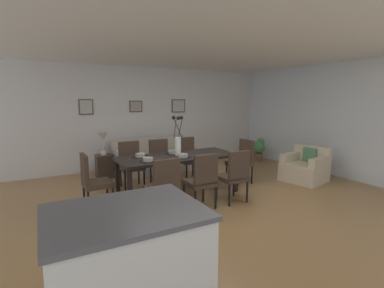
{
  "coord_description": "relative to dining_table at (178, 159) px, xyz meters",
  "views": [
    {
      "loc": [
        -2.42,
        -3.92,
        1.77
      ],
      "look_at": [
        0.1,
        0.69,
        0.94
      ],
      "focal_mm": 26.36,
      "sensor_mm": 36.0,
      "label": 1
    }
  ],
  "objects": [
    {
      "name": "ground_plane",
      "position": [
        0.19,
        -0.7,
        -0.67
      ],
      "size": [
        9.0,
        9.0,
        0.0
      ],
      "primitive_type": "plane",
      "color": "olive"
    },
    {
      "name": "back_wall_panel",
      "position": [
        0.19,
        2.55,
        0.63
      ],
      "size": [
        9.0,
        0.1,
        2.6
      ],
      "primitive_type": "cube",
      "color": "silver",
      "rests_on": "ground"
    },
    {
      "name": "side_window_wall",
      "position": [
        3.84,
        -0.3,
        0.63
      ],
      "size": [
        0.1,
        6.3,
        2.6
      ],
      "primitive_type": "cube",
      "color": "white",
      "rests_on": "ground"
    },
    {
      "name": "ceiling_panel",
      "position": [
        0.19,
        -0.3,
        1.97
      ],
      "size": [
        9.0,
        7.2,
        0.08
      ],
      "primitive_type": "cube",
      "color": "white"
    },
    {
      "name": "dining_table",
      "position": [
        0.0,
        0.0,
        0.0
      ],
      "size": [
        2.2,
        0.91,
        0.74
      ],
      "color": "black",
      "rests_on": "ground"
    },
    {
      "name": "dining_chair_near_left",
      "position": [
        -0.66,
        -0.86,
        -0.16
      ],
      "size": [
        0.46,
        0.46,
        0.92
      ],
      "color": "#3D2D23",
      "rests_on": "ground"
    },
    {
      "name": "dining_chair_near_right",
      "position": [
        -0.64,
        0.88,
        -0.16
      ],
      "size": [
        0.45,
        0.45,
        0.92
      ],
      "color": "#3D2D23",
      "rests_on": "ground"
    },
    {
      "name": "dining_chair_far_left",
      "position": [
        0.02,
        -0.84,
        -0.16
      ],
      "size": [
        0.45,
        0.45,
        0.92
      ],
      "color": "#3D2D23",
      "rests_on": "ground"
    },
    {
      "name": "dining_chair_far_right",
      "position": [
        0.01,
        0.87,
        -0.16
      ],
      "size": [
        0.45,
        0.45,
        0.92
      ],
      "color": "#3D2D23",
      "rests_on": "ground"
    },
    {
      "name": "dining_chair_mid_left",
      "position": [
        0.66,
        -0.86,
        -0.16
      ],
      "size": [
        0.44,
        0.44,
        0.92
      ],
      "color": "#3D2D23",
      "rests_on": "ground"
    },
    {
      "name": "dining_chair_mid_right",
      "position": [
        0.68,
        0.88,
        -0.16
      ],
      "size": [
        0.45,
        0.45,
        0.92
      ],
      "color": "#3D2D23",
      "rests_on": "ground"
    },
    {
      "name": "dining_chair_head_west",
      "position": [
        -1.54,
        -0.03,
        -0.16
      ],
      "size": [
        0.45,
        0.45,
        0.92
      ],
      "color": "#3D2D23",
      "rests_on": "ground"
    },
    {
      "name": "dining_chair_head_east",
      "position": [
        1.54,
        0.03,
        -0.16
      ],
      "size": [
        0.45,
        0.45,
        0.92
      ],
      "color": "#3D2D23",
      "rests_on": "ground"
    },
    {
      "name": "centerpiece_vase",
      "position": [
        0.0,
        0.0,
        0.35
      ],
      "size": [
        0.21,
        0.23,
        0.73
      ],
      "color": "white",
      "rests_on": "dining_table"
    },
    {
      "name": "placemat_near_left",
      "position": [
        -0.66,
        -0.21,
        0.07
      ],
      "size": [
        0.32,
        0.32,
        0.01
      ],
      "primitive_type": "cylinder",
      "color": "black",
      "rests_on": "dining_table"
    },
    {
      "name": "bowl_near_left",
      "position": [
        -0.66,
        -0.21,
        0.11
      ],
      "size": [
        0.17,
        0.17,
        0.07
      ],
      "color": "#B2ADA3",
      "rests_on": "dining_table"
    },
    {
      "name": "placemat_near_right",
      "position": [
        -0.66,
        0.21,
        0.07
      ],
      "size": [
        0.32,
        0.32,
        0.01
      ],
      "primitive_type": "cylinder",
      "color": "black",
      "rests_on": "dining_table"
    },
    {
      "name": "bowl_near_right",
      "position": [
        -0.66,
        0.21,
        0.11
      ],
      "size": [
        0.17,
        0.17,
        0.07
      ],
      "color": "#B2ADA3",
      "rests_on": "dining_table"
    },
    {
      "name": "placemat_far_left",
      "position": [
        0.0,
        -0.21,
        0.07
      ],
      "size": [
        0.32,
        0.32,
        0.01
      ],
      "primitive_type": "cylinder",
      "color": "black",
      "rests_on": "dining_table"
    },
    {
      "name": "bowl_far_left",
      "position": [
        0.0,
        -0.21,
        0.11
      ],
      "size": [
        0.17,
        0.17,
        0.07
      ],
      "color": "#B2ADA3",
      "rests_on": "dining_table"
    },
    {
      "name": "placemat_far_right",
      "position": [
        0.0,
        0.21,
        0.07
      ],
      "size": [
        0.32,
        0.32,
        0.01
      ],
      "primitive_type": "cylinder",
      "color": "black",
      "rests_on": "dining_table"
    },
    {
      "name": "bowl_far_right",
      "position": [
        0.0,
        0.21,
        0.11
      ],
      "size": [
        0.17,
        0.17,
        0.07
      ],
      "color": "#B2ADA3",
      "rests_on": "dining_table"
    },
    {
      "name": "sofa",
      "position": [
        0.24,
        1.88,
        -0.39
      ],
      "size": [
        1.98,
        0.84,
        0.8
      ],
      "color": "#B2A899",
      "rests_on": "ground"
    },
    {
      "name": "side_table",
      "position": [
        -0.98,
        1.88,
        -0.41
      ],
      "size": [
        0.36,
        0.36,
        0.52
      ],
      "primitive_type": "cube",
      "color": "#33261E",
      "rests_on": "ground"
    },
    {
      "name": "table_lamp",
      "position": [
        -0.98,
        1.88,
        0.22
      ],
      "size": [
        0.22,
        0.22,
        0.51
      ],
      "color": "beige",
      "rests_on": "side_table"
    },
    {
      "name": "armchair",
      "position": [
        2.84,
        -0.53,
        -0.39
      ],
      "size": [
        0.95,
        0.95,
        0.75
      ],
      "color": "beige",
      "rests_on": "ground"
    },
    {
      "name": "kitchen_island",
      "position": [
        -1.69,
        -2.55,
        -0.21
      ],
      "size": [
        1.2,
        0.92,
        0.92
      ],
      "color": "silver",
      "rests_on": "ground"
    },
    {
      "name": "framed_picture_left",
      "position": [
        -1.22,
        2.48,
        0.92
      ],
      "size": [
        0.32,
        0.03,
        0.37
      ],
      "color": "#473828"
    },
    {
      "name": "framed_picture_center",
      "position": [
        0.0,
        2.48,
        0.92
      ],
      "size": [
        0.33,
        0.03,
        0.29
      ],
      "color": "#473828"
    },
    {
      "name": "framed_picture_right",
      "position": [
        1.22,
        2.48,
        0.92
      ],
      "size": [
        0.4,
        0.03,
        0.36
      ],
      "color": "#473828"
    },
    {
      "name": "potted_plant",
      "position": [
        3.35,
        1.54,
        -0.3
      ],
      "size": [
        0.36,
        0.36,
        0.67
      ],
      "color": "brown",
      "rests_on": "ground"
    }
  ]
}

